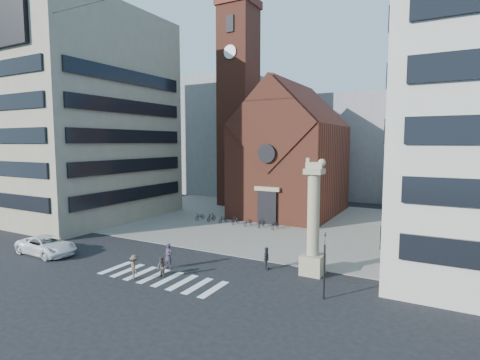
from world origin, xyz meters
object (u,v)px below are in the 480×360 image
object	(u,v)px
traffic_light	(324,264)
scooter_0	(200,216)
lion_column	(313,229)
pedestrian_2	(266,258)
white_car	(47,245)
pedestrian_1	(162,268)
pedestrian_0	(168,256)

from	to	relation	value
traffic_light	scooter_0	bearing A→B (deg)	141.86
lion_column	scooter_0	xyz separation A→B (m)	(-18.48, 12.08, -2.96)
scooter_0	pedestrian_2	bearing A→B (deg)	-33.90
pedestrian_2	lion_column	bearing A→B (deg)	-95.91
lion_column	pedestrian_2	xyz separation A→B (m)	(-3.45, -0.72, -2.57)
traffic_light	pedestrian_2	distance (m)	6.51
lion_column	white_car	bearing A→B (deg)	-163.91
pedestrian_2	scooter_0	distance (m)	19.74
pedestrian_1	pedestrian_0	bearing A→B (deg)	125.40
pedestrian_0	scooter_0	world-z (taller)	pedestrian_0
white_car	scooter_0	bearing A→B (deg)	-9.80
lion_column	pedestrian_2	distance (m)	4.36
pedestrian_2	traffic_light	bearing A→B (deg)	-138.72
lion_column	traffic_light	xyz separation A→B (m)	(1.99, -4.00, -1.17)
white_car	pedestrian_2	distance (m)	19.39
white_car	pedestrian_0	xyz separation A→B (m)	(11.73, 2.23, 0.17)
pedestrian_2	white_car	bearing A→B (deg)	89.25
lion_column	pedestrian_0	xyz separation A→B (m)	(-10.28, -4.12, -2.48)
lion_column	scooter_0	bearing A→B (deg)	146.84
pedestrian_1	pedestrian_2	world-z (taller)	pedestrian_2
traffic_light	white_car	world-z (taller)	traffic_light
traffic_light	scooter_0	size ratio (longest dim) A/B	2.52
lion_column	scooter_0	distance (m)	22.27
traffic_light	pedestrian_0	distance (m)	12.34
pedestrian_0	pedestrian_2	bearing A→B (deg)	28.53
pedestrian_2	scooter_0	xyz separation A→B (m)	(-15.03, 12.79, -0.39)
traffic_light	lion_column	bearing A→B (deg)	116.46
pedestrian_2	scooter_0	world-z (taller)	pedestrian_2
pedestrian_1	scooter_0	distance (m)	20.27
lion_column	pedestrian_0	world-z (taller)	lion_column
white_car	pedestrian_1	distance (m)	12.67
white_car	pedestrian_0	bearing A→B (deg)	-78.18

